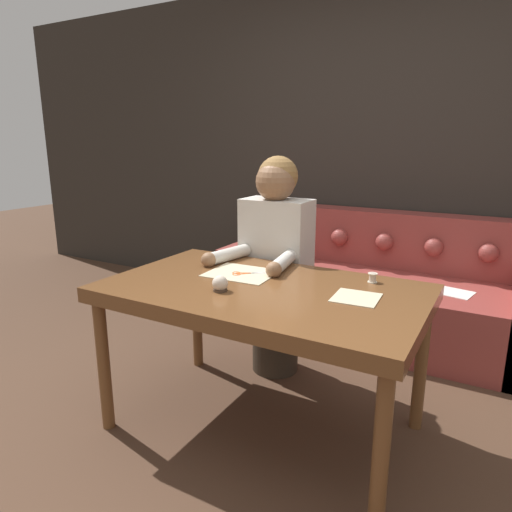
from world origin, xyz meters
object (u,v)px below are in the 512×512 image
object	(u,v)px
dining_table	(263,301)
person	(275,264)
couch	(376,292)
pin_cushion	(220,284)
thread_spool	(373,278)
scissors	(246,274)

from	to	relation	value
dining_table	person	distance (m)	0.59
dining_table	couch	xyz separation A→B (m)	(0.16, 1.44, -0.36)
person	pin_cushion	distance (m)	0.72
couch	thread_spool	size ratio (longest dim) A/B	47.41
couch	thread_spool	distance (m)	1.25
pin_cushion	couch	bearing A→B (deg)	79.64
couch	pin_cushion	world-z (taller)	couch
couch	scissors	distance (m)	1.42
couch	scissors	xyz separation A→B (m)	(-0.33, -1.31, 0.43)
person	pin_cushion	size ratio (longest dim) A/B	18.17
dining_table	scissors	bearing A→B (deg)	142.63
person	scissors	distance (m)	0.43
scissors	pin_cushion	world-z (taller)	pin_cushion
couch	person	distance (m)	1.03
dining_table	couch	bearing A→B (deg)	83.61
person	pin_cushion	world-z (taller)	person
dining_table	scissors	distance (m)	0.22
dining_table	pin_cushion	xyz separation A→B (m)	(-0.13, -0.15, 0.10)
scissors	thread_spool	size ratio (longest dim) A/B	4.42
couch	thread_spool	xyz separation A→B (m)	(0.26, -1.14, 0.45)
couch	pin_cushion	size ratio (longest dim) A/B	29.84
person	thread_spool	bearing A→B (deg)	-21.38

